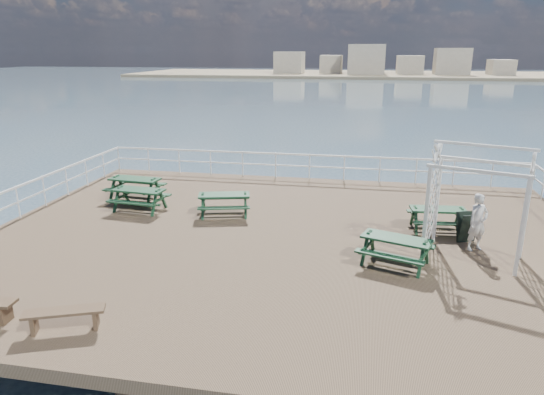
{
  "coord_description": "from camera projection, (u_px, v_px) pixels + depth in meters",
  "views": [
    {
      "loc": [
        2.18,
        -13.35,
        5.35
      ],
      "look_at": [
        -0.4,
        0.3,
        1.1
      ],
      "focal_mm": 32.0,
      "sensor_mm": 36.0,
      "label": 1
    }
  ],
  "objects": [
    {
      "name": "picnic_table_c",
      "position": [
        438.0,
        214.0,
        14.85
      ],
      "size": [
        1.77,
        1.48,
        0.8
      ],
      "rotation": [
        0.0,
        0.0,
        0.1
      ],
      "color": "#163E24",
      "rests_on": "ground"
    },
    {
      "name": "railing",
      "position": [
        294.0,
        185.0,
        16.67
      ],
      "size": [
        17.77,
        13.76,
        1.1
      ],
      "color": "white",
      "rests_on": "ground"
    },
    {
      "name": "trellis_arbor",
      "position": [
        477.0,
        209.0,
        12.65
      ],
      "size": [
        2.77,
        2.08,
        3.07
      ],
      "rotation": [
        0.0,
        0.0,
        -0.35
      ],
      "color": "white",
      "rests_on": "ground"
    },
    {
      "name": "sea_backdrop",
      "position": [
        403.0,
        71.0,
        138.4
      ],
      "size": [
        300.0,
        300.0,
        9.2
      ],
      "color": "#384D5E",
      "rests_on": "ground"
    },
    {
      "name": "sandwich_board",
      "position": [
        467.0,
        228.0,
        13.95
      ],
      "size": [
        0.66,
        0.58,
        0.9
      ],
      "rotation": [
        0.0,
        0.0,
        0.38
      ],
      "color": "black",
      "rests_on": "ground"
    },
    {
      "name": "picnic_table_e",
      "position": [
        396.0,
        245.0,
        12.44
      ],
      "size": [
        2.09,
        1.89,
        0.84
      ],
      "rotation": [
        0.0,
        0.0,
        -0.33
      ],
      "color": "#163E24",
      "rests_on": "ground"
    },
    {
      "name": "person",
      "position": [
        478.0,
        222.0,
        13.3
      ],
      "size": [
        0.7,
        0.62,
        1.61
      ],
      "primitive_type": "imported",
      "rotation": [
        0.0,
        0.0,
        0.5
      ],
      "color": "silver",
      "rests_on": "ground"
    },
    {
      "name": "ground",
      "position": [
        283.0,
        241.0,
        14.54
      ],
      "size": [
        18.0,
        14.0,
        0.3
      ],
      "primitive_type": "cube",
      "color": "brown",
      "rests_on": "ground"
    },
    {
      "name": "picnic_table_b",
      "position": [
        224.0,
        200.0,
        16.24
      ],
      "size": [
        1.99,
        1.75,
        0.83
      ],
      "rotation": [
        0.0,
        0.0,
        0.25
      ],
      "color": "#163E24",
      "rests_on": "ground"
    },
    {
      "name": "flat_bench_far",
      "position": [
        65.0,
        315.0,
        9.56
      ],
      "size": [
        1.57,
        0.91,
        0.44
      ],
      "rotation": [
        0.0,
        0.0,
        0.38
      ],
      "color": "brown",
      "rests_on": "ground"
    },
    {
      "name": "picnic_table_a",
      "position": [
        135.0,
        184.0,
        17.98
      ],
      "size": [
        1.97,
        1.64,
        0.9
      ],
      "rotation": [
        0.0,
        0.0,
        -0.08
      ],
      "color": "#163E24",
      "rests_on": "ground"
    },
    {
      "name": "picnic_table_d",
      "position": [
        139.0,
        195.0,
        16.72
      ],
      "size": [
        1.88,
        1.57,
        0.85
      ],
      "rotation": [
        0.0,
        0.0,
        -0.1
      ],
      "color": "#163E24",
      "rests_on": "ground"
    }
  ]
}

